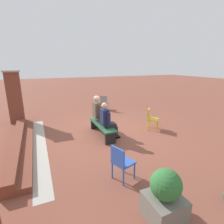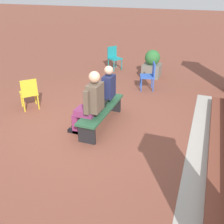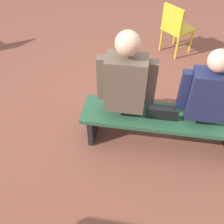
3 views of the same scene
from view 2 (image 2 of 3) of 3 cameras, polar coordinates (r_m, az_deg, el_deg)
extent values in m
plane|color=brown|center=(6.03, -5.88, -3.53)|extent=(60.00, 60.00, 0.00)
cube|color=#A8A399|center=(5.77, 18.31, -6.34)|extent=(5.36, 0.40, 0.01)
cube|color=#285638|center=(5.94, -2.30, 0.73)|extent=(1.80, 0.44, 0.05)
cube|color=black|center=(6.71, 0.33, 1.79)|extent=(0.06, 0.37, 0.40)
cube|color=black|center=(5.40, -5.50, -4.89)|extent=(0.06, 0.37, 0.40)
cube|color=#232328|center=(6.27, -2.43, 3.01)|extent=(0.32, 0.37, 0.13)
cube|color=#232328|center=(6.53, -3.61, 1.24)|extent=(0.10, 0.11, 0.45)
cube|color=black|center=(6.63, -4.01, -0.19)|extent=(0.10, 0.22, 0.07)
cube|color=#232328|center=(6.39, -4.21, 0.64)|extent=(0.10, 0.11, 0.45)
cube|color=black|center=(6.50, -4.60, -0.81)|extent=(0.10, 0.22, 0.07)
cube|color=#1E2347|center=(6.08, -0.70, 5.56)|extent=(0.35, 0.22, 0.52)
cube|color=navy|center=(6.13, -1.71, 5.37)|extent=(0.05, 0.01, 0.31)
cube|color=#1E2347|center=(6.30, -0.52, 6.15)|extent=(0.08, 0.09, 0.44)
cube|color=#1E2347|center=(5.91, -2.06, 4.74)|extent=(0.08, 0.09, 0.44)
sphere|color=#DBAD89|center=(5.95, -0.72, 9.07)|extent=(0.20, 0.20, 0.20)
cube|color=#7F2D5B|center=(5.62, -5.77, 0.05)|extent=(0.36, 0.42, 0.15)
cube|color=#7F2D5B|center=(5.91, -7.08, -1.76)|extent=(0.12, 0.13, 0.45)
cube|color=black|center=(6.03, -7.52, -3.23)|extent=(0.12, 0.25, 0.07)
cube|color=#7F2D5B|center=(5.77, -7.92, -2.58)|extent=(0.12, 0.13, 0.45)
cube|color=black|center=(5.89, -8.35, -4.08)|extent=(0.12, 0.25, 0.07)
cube|color=brown|center=(5.38, -3.72, 3.17)|extent=(0.40, 0.25, 0.59)
cube|color=brown|center=(5.62, -3.37, 4.03)|extent=(0.09, 0.10, 0.50)
cube|color=brown|center=(5.20, -5.56, 2.03)|extent=(0.09, 0.10, 0.50)
sphere|color=#DBAD89|center=(5.22, -3.86, 7.61)|extent=(0.23, 0.23, 0.23)
cube|color=black|center=(5.91, -2.77, 0.98)|extent=(0.32, 0.22, 0.02)
cube|color=#2D2D33|center=(5.91, -2.87, 1.10)|extent=(0.29, 0.15, 0.00)
cube|color=black|center=(5.82, -1.52, 1.71)|extent=(0.32, 0.07, 0.19)
cube|color=#33519E|center=(5.82, -1.59, 1.72)|extent=(0.28, 0.06, 0.17)
cube|color=gold|center=(7.12, -17.68, 3.94)|extent=(0.59, 0.59, 0.04)
cube|color=gold|center=(6.87, -17.63, 5.10)|extent=(0.32, 0.30, 0.40)
cylinder|color=gold|center=(7.39, -16.35, 3.10)|extent=(0.04, 0.04, 0.40)
cylinder|color=gold|center=(7.35, -19.07, 2.55)|extent=(0.04, 0.04, 0.40)
cylinder|color=gold|center=(7.07, -15.74, 2.08)|extent=(0.04, 0.04, 0.40)
cylinder|color=gold|center=(7.02, -18.59, 1.50)|extent=(0.04, 0.04, 0.40)
cube|color=#2D56B7|center=(8.12, 7.65, 7.71)|extent=(0.53, 0.53, 0.04)
cube|color=#2D56B7|center=(8.08, 9.10, 9.15)|extent=(0.39, 0.17, 0.40)
cylinder|color=#2D56B7|center=(8.35, 6.20, 6.71)|extent=(0.04, 0.04, 0.40)
cylinder|color=#2D56B7|center=(8.01, 6.39, 5.84)|extent=(0.04, 0.04, 0.40)
cylinder|color=#2D56B7|center=(8.38, 8.67, 6.65)|extent=(0.04, 0.04, 0.40)
cylinder|color=#2D56B7|center=(8.05, 8.95, 5.78)|extent=(0.04, 0.04, 0.40)
cube|color=teal|center=(10.02, 0.66, 11.56)|extent=(0.58, 0.58, 0.04)
cube|color=teal|center=(10.12, 0.02, 12.99)|extent=(0.35, 0.26, 0.40)
cylinder|color=teal|center=(9.84, 0.42, 9.94)|extent=(0.04, 0.04, 0.40)
cylinder|color=teal|center=(10.05, 2.11, 10.28)|extent=(0.04, 0.04, 0.40)
cylinder|color=teal|center=(10.12, -0.79, 10.41)|extent=(0.04, 0.04, 0.40)
cylinder|color=teal|center=(10.32, 0.88, 10.74)|extent=(0.04, 0.04, 0.40)
cube|color=#6B665B|center=(9.38, 8.61, 8.93)|extent=(0.60, 0.60, 0.44)
sphere|color=#2D6B33|center=(9.25, 8.80, 11.64)|extent=(0.52, 0.52, 0.52)
camera|label=1|loc=(10.66, 21.99, 22.41)|focal=28.00mm
camera|label=3|loc=(4.71, 21.31, 18.56)|focal=42.00mm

